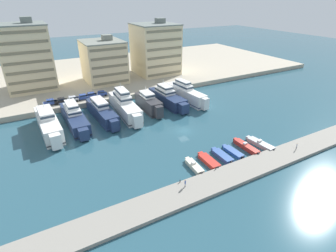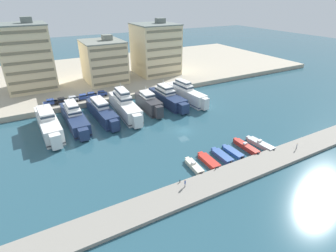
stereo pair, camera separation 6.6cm
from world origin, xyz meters
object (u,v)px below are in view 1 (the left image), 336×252
at_px(car_blue_center_left, 82,97).
at_px(car_silver_mid_left, 72,99).
at_px(motorboat_cream_far_left, 194,166).
at_px(car_blue_center_right, 101,93).
at_px(yacht_navy_left, 74,117).
at_px(motorboat_blue_mid_left, 222,156).
at_px(yacht_white_center_left, 125,106).
at_px(motorboat_grey_center_right, 260,144).
at_px(yacht_navy_center_right, 167,98).
at_px(yacht_navy_mid_left, 102,112).
at_px(yacht_charcoal_center, 149,103).
at_px(motorboat_red_left, 209,161).
at_px(pedestrian_mid_deck, 185,183).
at_px(motorboat_blue_center_left, 233,152).
at_px(yacht_white_far_left, 49,124).
at_px(car_blue_center, 91,95).
at_px(yacht_white_mid_right, 185,93).
at_px(motorboat_red_center, 246,147).
at_px(pedestrian_near_edge, 297,146).
at_px(car_blue_far_left, 50,102).
at_px(car_black_left, 61,100).

bearing_deg(car_blue_center_left, car_silver_mid_left, -174.55).
height_order(motorboat_cream_far_left, car_blue_center_right, car_blue_center_right).
bearing_deg(yacht_navy_left, motorboat_blue_mid_left, -52.60).
xyz_separation_m(yacht_white_center_left, motorboat_grey_center_right, (22.28, -34.02, -2.32)).
xyz_separation_m(yacht_navy_center_right, car_silver_mid_left, (-28.29, 13.29, 0.34)).
bearing_deg(yacht_navy_center_right, yacht_navy_mid_left, -178.69).
bearing_deg(motorboat_blue_mid_left, yacht_charcoal_center, 95.25).
relative_size(yacht_navy_center_right, car_blue_center_left, 5.00).
distance_m(car_silver_mid_left, car_blue_center_right, 9.85).
height_order(motorboat_red_left, pedestrian_mid_deck, pedestrian_mid_deck).
relative_size(motorboat_blue_center_left, car_blue_center_left, 1.58).
height_order(car_silver_mid_left, pedestrian_mid_deck, car_silver_mid_left).
distance_m(yacht_white_far_left, pedestrian_mid_deck, 42.03).
height_order(yacht_charcoal_center, yacht_navy_center_right, yacht_navy_center_right).
distance_m(yacht_navy_mid_left, yacht_navy_center_right, 22.43).
bearing_deg(pedestrian_mid_deck, motorboat_blue_center_left, 18.21).
bearing_deg(car_blue_center, yacht_white_mid_right, -26.39).
bearing_deg(motorboat_grey_center_right, motorboat_cream_far_left, 179.50).
height_order(motorboat_red_center, car_blue_center, car_blue_center).
bearing_deg(car_silver_mid_left, car_blue_center, 7.67).
xyz_separation_m(motorboat_red_center, pedestrian_near_edge, (9.29, -6.71, 1.10)).
bearing_deg(pedestrian_near_edge, car_blue_center_left, 124.17).
xyz_separation_m(car_blue_center_left, car_blue_center_right, (6.39, 0.46, 0.00)).
distance_m(yacht_white_center_left, yacht_white_mid_right, 22.35).
relative_size(car_blue_center, pedestrian_near_edge, 2.65).
bearing_deg(motorboat_grey_center_right, pedestrian_near_edge, -49.56).
height_order(yacht_charcoal_center, car_silver_mid_left, yacht_charcoal_center).
xyz_separation_m(yacht_white_far_left, motorboat_red_center, (40.19, -31.78, -1.97)).
xyz_separation_m(car_blue_far_left, car_blue_center_left, (10.08, -0.32, 0.00)).
bearing_deg(motorboat_blue_mid_left, yacht_navy_center_right, 82.32).
xyz_separation_m(motorboat_cream_far_left, car_blue_center, (-9.49, 48.73, 2.21)).
xyz_separation_m(yacht_white_center_left, yacht_navy_center_right, (15.36, 0.73, -0.48)).
relative_size(yacht_white_far_left, motorboat_red_center, 2.70).
relative_size(yacht_white_center_left, motorboat_blue_mid_left, 3.39).
bearing_deg(car_blue_center_right, car_blue_center_left, -175.92).
bearing_deg(yacht_white_far_left, pedestrian_near_edge, -37.88).
bearing_deg(motorboat_red_left, yacht_white_mid_right, 65.64).
bearing_deg(car_blue_center, motorboat_red_center, -62.82).
bearing_deg(yacht_navy_left, car_blue_far_left, 107.36).
height_order(motorboat_red_left, pedestrian_near_edge, pedestrian_near_edge).
distance_m(motorboat_red_center, car_black_left, 58.91).
relative_size(yacht_charcoal_center, pedestrian_near_edge, 10.03).
bearing_deg(motorboat_grey_center_right, motorboat_blue_mid_left, 177.90).
relative_size(yacht_navy_mid_left, motorboat_red_center, 2.64).
xyz_separation_m(car_blue_center_left, pedestrian_mid_deck, (6.91, -53.26, -0.98)).
bearing_deg(yacht_white_far_left, yacht_charcoal_center, 1.29).
bearing_deg(motorboat_grey_center_right, motorboat_blue_center_left, 175.60).
height_order(motorboat_cream_far_left, motorboat_red_center, motorboat_red_center).
distance_m(yacht_navy_mid_left, car_blue_far_left, 19.12).
bearing_deg(yacht_white_center_left, yacht_white_mid_right, 1.30).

